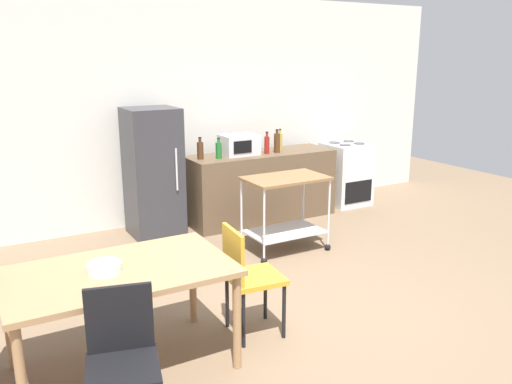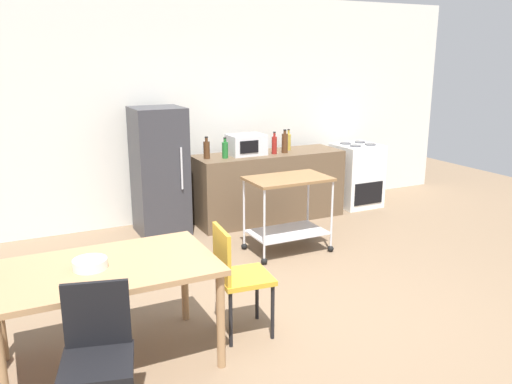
{
  "view_description": "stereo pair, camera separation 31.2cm",
  "coord_description": "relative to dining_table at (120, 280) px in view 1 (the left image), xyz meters",
  "views": [
    {
      "loc": [
        -2.53,
        -3.27,
        2.15
      ],
      "look_at": [
        0.02,
        1.2,
        0.8
      ],
      "focal_mm": 36.82,
      "sensor_mm": 36.0,
      "label": 1
    },
    {
      "loc": [
        -2.26,
        -3.42,
        2.15
      ],
      "look_at": [
        0.02,
        1.2,
        0.8
      ],
      "focal_mm": 36.82,
      "sensor_mm": 36.0,
      "label": 2
    }
  ],
  "objects": [
    {
      "name": "fruit_bowl",
      "position": [
        -0.1,
        -0.01,
        0.11
      ],
      "size": [
        0.23,
        0.23,
        0.07
      ],
      "primitive_type": "cylinder",
      "color": "white",
      "rests_on": "dining_table"
    },
    {
      "name": "bottle_wine",
      "position": [
        1.95,
        2.48,
        0.34
      ],
      "size": [
        0.08,
        0.08,
        0.26
      ],
      "color": "#1E6628",
      "rests_on": "kitchen_counter"
    },
    {
      "name": "dining_table",
      "position": [
        0.0,
        0.0,
        0.0
      ],
      "size": [
        1.5,
        0.9,
        0.75
      ],
      "color": "#A37A51",
      "rests_on": "ground_plane"
    },
    {
      "name": "chair_black",
      "position": [
        -0.18,
        -0.67,
        -0.15
      ],
      "size": [
        0.49,
        0.49,
        0.89
      ],
      "rotation": [
        0.0,
        0.0,
        -0.25
      ],
      "color": "black",
      "rests_on": "ground_plane"
    },
    {
      "name": "bottle_soda",
      "position": [
        2.8,
        2.48,
        0.36
      ],
      "size": [
        0.08,
        0.08,
        0.31
      ],
      "color": "#4C2D19",
      "rests_on": "kitchen_counter"
    },
    {
      "name": "ground_plane",
      "position": [
        1.71,
        -0.04,
        -0.67
      ],
      "size": [
        12.0,
        12.0,
        0.0
      ],
      "primitive_type": "plane",
      "color": "brown"
    },
    {
      "name": "kitchen_cart",
      "position": [
        2.24,
        1.4,
        -0.1
      ],
      "size": [
        0.91,
        0.57,
        0.85
      ],
      "color": "brown",
      "rests_on": "ground_plane"
    },
    {
      "name": "bottle_soy_sauce",
      "position": [
        2.64,
        2.47,
        0.35
      ],
      "size": [
        0.07,
        0.07,
        0.29
      ],
      "color": "maroon",
      "rests_on": "kitchen_counter"
    },
    {
      "name": "chair_mustard",
      "position": [
        0.98,
        -0.02,
        -0.15
      ],
      "size": [
        0.44,
        0.44,
        0.89
      ],
      "rotation": [
        0.0,
        0.0,
        1.47
      ],
      "color": "gold",
      "rests_on": "ground_plane"
    },
    {
      "name": "refrigerator",
      "position": [
        1.16,
        2.66,
        0.1
      ],
      "size": [
        0.6,
        0.63,
        1.55
      ],
      "color": "#333338",
      "rests_on": "ground_plane"
    },
    {
      "name": "bottle_olive_oil",
      "position": [
        2.94,
        2.63,
        0.35
      ],
      "size": [
        0.06,
        0.06,
        0.28
      ],
      "color": "gold",
      "rests_on": "kitchen_counter"
    },
    {
      "name": "stove_oven",
      "position": [
        4.06,
        2.58,
        -0.22
      ],
      "size": [
        0.6,
        0.61,
        0.92
      ],
      "color": "white",
      "rests_on": "ground_plane"
    },
    {
      "name": "back_wall",
      "position": [
        1.71,
        3.16,
        0.78
      ],
      "size": [
        8.4,
        0.12,
        2.9
      ],
      "primitive_type": "cube",
      "color": "silver",
      "rests_on": "ground_plane"
    },
    {
      "name": "kitchen_counter",
      "position": [
        2.61,
        2.56,
        -0.22
      ],
      "size": [
        2.0,
        0.64,
        0.9
      ],
      "primitive_type": "cube",
      "color": "brown",
      "rests_on": "ground_plane"
    },
    {
      "name": "microwave",
      "position": [
        2.29,
        2.58,
        0.36
      ],
      "size": [
        0.46,
        0.35,
        0.26
      ],
      "color": "silver",
      "rests_on": "kitchen_counter"
    },
    {
      "name": "bottle_sparkling_water",
      "position": [
        1.74,
        2.56,
        0.34
      ],
      "size": [
        0.08,
        0.08,
        0.27
      ],
      "color": "#4C2D19",
      "rests_on": "kitchen_counter"
    }
  ]
}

